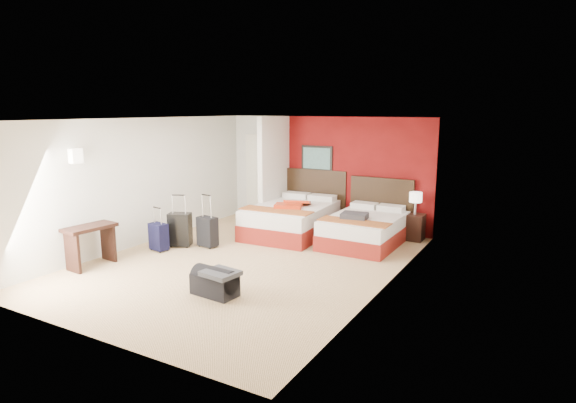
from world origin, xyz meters
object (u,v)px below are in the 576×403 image
Objects in this scene: suitcase_black at (180,231)px; desk at (91,246)px; bed_right at (364,230)px; red_suitcase_open at (293,204)px; duffel_bag at (215,284)px; table_lamp at (415,203)px; nightstand at (414,227)px; suitcase_charcoal at (208,233)px; suitcase_navy at (159,238)px; bed_left at (291,220)px.

desk is at bearing -130.01° from suitcase_black.
red_suitcase_open reaches higher than bed_right.
desk reaches higher than duffel_bag.
table_lamp is 0.68× the size of duffel_bag.
suitcase_charcoal reaches higher than nightstand.
suitcase_black is at bearing 147.07° from duffel_bag.
duffel_bag is at bearing -18.37° from suitcase_navy.
duffel_bag is (2.31, -1.24, -0.08)m from suitcase_navy.
duffel_bag is at bearing -100.16° from red_suitcase_open.
duffel_bag is (0.70, -3.53, -0.15)m from bed_left.
red_suitcase_open is at bearing -47.88° from bed_left.
bed_left is 2.80× the size of red_suitcase_open.
suitcase_black is at bearing 78.42° from desk.
red_suitcase_open is at bearing 62.57° from suitcase_charcoal.
table_lamp is (0.00, 0.00, 0.50)m from nightstand.
desk is (-4.39, -4.41, 0.09)m from nightstand.
bed_right is at bearing 50.06° from desk.
desk reaches higher than suitcase_navy.
bed_left is 1.90m from suitcase_charcoal.
bed_left is at bearing 115.00° from red_suitcase_open.
bed_right is at bearing -14.32° from red_suitcase_open.
red_suitcase_open is 1.20× the size of suitcase_black.
suitcase_charcoal is at bearing 55.42° from suitcase_navy.
bed_left is 1.64m from bed_right.
bed_left reaches higher than suitcase_charcoal.
bed_right reaches higher than nightstand.
suitcase_black is 1.75m from desk.
suitcase_charcoal is (-1.07, -1.53, -0.40)m from red_suitcase_open.
table_lamp is 4.24m from suitcase_charcoal.
suitcase_charcoal is at bearing 2.12° from suitcase_black.
bed_left is 4.04m from desk.
suitcase_navy is at bearing -142.18° from nightstand.
nightstand is 4.74m from duffel_bag.
desk is (-2.06, -3.44, -0.33)m from red_suitcase_open.
suitcase_black is 0.95× the size of duffel_bag.
suitcase_navy is (-4.04, -3.17, -0.52)m from table_lamp.
red_suitcase_open is at bearing 64.21° from desk.
table_lamp is 4.77m from duffel_bag.
suitcase_black is 0.55m from suitcase_charcoal.
bed_right is 3.35× the size of suitcase_charcoal.
table_lamp is 0.81× the size of suitcase_charcoal.
table_lamp is at bearing 48.01° from suitcase_navy.
red_suitcase_open is at bearing 61.84° from suitcase_navy.
suitcase_navy is at bearing -143.95° from bed_right.
nightstand is at bearing 2.80° from red_suitcase_open.
red_suitcase_open is 2.55m from nightstand.
red_suitcase_open is 4.02m from desk.
nightstand is 0.95× the size of suitcase_charcoal.
red_suitcase_open is 2.52m from table_lamp.
bed_left is 3.60m from duffel_bag.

